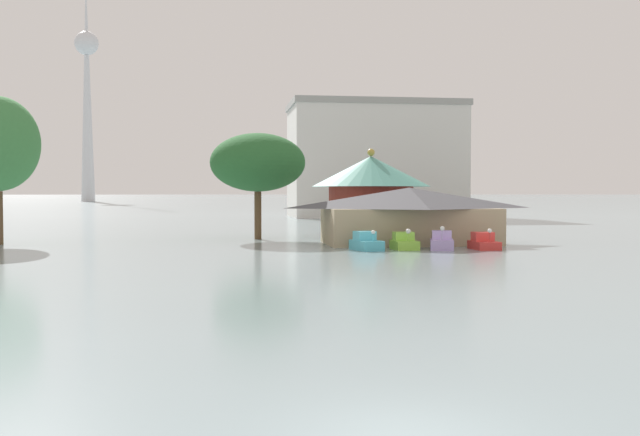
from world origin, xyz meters
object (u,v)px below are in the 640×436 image
object	(u,v)px
distant_broadcast_tower	(87,77)
background_building_block	(375,160)
boathouse	(409,214)
pedal_boat_lime	(404,242)
pedal_boat_red	(484,243)
green_roof_pavilion	(371,189)
pedal_boat_lavender	(442,242)
pedal_boat_cyan	(366,243)
shoreline_tree_mid	(258,163)

from	to	relation	value
distant_broadcast_tower	background_building_block	bearing A→B (deg)	-67.78
boathouse	background_building_block	distance (m)	63.94
pedal_boat_lime	background_building_block	xyz separation A→B (m)	(12.67, 68.03, 9.06)
pedal_boat_red	distant_broadcast_tower	size ratio (longest dim) A/B	0.02
pedal_boat_lime	green_roof_pavilion	world-z (taller)	green_roof_pavilion
boathouse	distant_broadcast_tower	world-z (taller)	distant_broadcast_tower
pedal_boat_lavender	pedal_boat_cyan	bearing A→B (deg)	-76.41
boathouse	distant_broadcast_tower	size ratio (longest dim) A/B	0.11
background_building_block	pedal_boat_lavender	bearing A→B (deg)	-98.30
shoreline_tree_mid	distant_broadcast_tower	size ratio (longest dim) A/B	0.07
pedal_boat_cyan	green_roof_pavilion	world-z (taller)	green_roof_pavilion
boathouse	pedal_boat_lavender	bearing A→B (deg)	-81.76
pedal_boat_lime	green_roof_pavilion	size ratio (longest dim) A/B	0.21
pedal_boat_lavender	shoreline_tree_mid	bearing A→B (deg)	-120.57
pedal_boat_cyan	pedal_boat_lavender	distance (m)	5.57
pedal_boat_lavender	green_roof_pavilion	bearing A→B (deg)	-157.62
pedal_boat_lavender	distant_broadcast_tower	bearing A→B (deg)	-149.17
pedal_boat_cyan	distant_broadcast_tower	size ratio (longest dim) A/B	0.02
pedal_boat_lavender	distant_broadcast_tower	xyz separation A→B (m)	(-71.13, 267.00, 52.26)
green_roof_pavilion	pedal_boat_red	bearing A→B (deg)	-73.12
pedal_boat_lime	background_building_block	distance (m)	69.79
green_roof_pavilion	shoreline_tree_mid	size ratio (longest dim) A/B	1.20
boathouse	distant_broadcast_tower	xyz separation A→B (m)	(-70.28, 261.14, 50.42)
pedal_boat_cyan	pedal_boat_lime	size ratio (longest dim) A/B	1.28
pedal_boat_lavender	pedal_boat_red	world-z (taller)	pedal_boat_lavender
pedal_boat_cyan	background_building_block	size ratio (longest dim) A/B	0.11
pedal_boat_lime	shoreline_tree_mid	xyz separation A→B (m)	(-9.95, 12.88, 6.26)
pedal_boat_lavender	boathouse	distance (m)	6.20
pedal_boat_cyan	shoreline_tree_mid	world-z (taller)	shoreline_tree_mid
pedal_boat_lavender	distant_broadcast_tower	distance (m)	281.21
shoreline_tree_mid	pedal_boat_lime	bearing A→B (deg)	-52.32
pedal_boat_red	background_building_block	size ratio (longest dim) A/B	0.09
pedal_boat_red	distant_broadcast_tower	world-z (taller)	distant_broadcast_tower
pedal_boat_lavender	background_building_block	bearing A→B (deg)	-172.38
boathouse	green_roof_pavilion	size ratio (longest dim) A/B	1.29
pedal_boat_lavender	distant_broadcast_tower	world-z (taller)	distant_broadcast_tower
boathouse	distant_broadcast_tower	bearing A→B (deg)	105.06
pedal_boat_lime	distant_broadcast_tower	xyz separation A→B (m)	(-68.45, 266.57, 52.30)
pedal_boat_cyan	pedal_boat_red	bearing A→B (deg)	73.24
pedal_boat_red	green_roof_pavilion	distance (m)	17.48
pedal_boat_red	boathouse	distance (m)	7.49
pedal_boat_lavender	shoreline_tree_mid	xyz separation A→B (m)	(-12.63, 13.30, 6.22)
pedal_boat_lavender	green_roof_pavilion	distance (m)	16.65
pedal_boat_cyan	pedal_boat_lavender	world-z (taller)	pedal_boat_lavender
pedal_boat_cyan	pedal_boat_red	xyz separation A→B (m)	(8.68, -0.44, -0.04)
shoreline_tree_mid	background_building_block	world-z (taller)	background_building_block
pedal_boat_cyan	pedal_boat_lime	bearing A→B (deg)	80.14
background_building_block	distant_broadcast_tower	distance (m)	218.78
boathouse	green_roof_pavilion	distance (m)	10.48
pedal_boat_red	pedal_boat_lime	bearing A→B (deg)	-96.72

